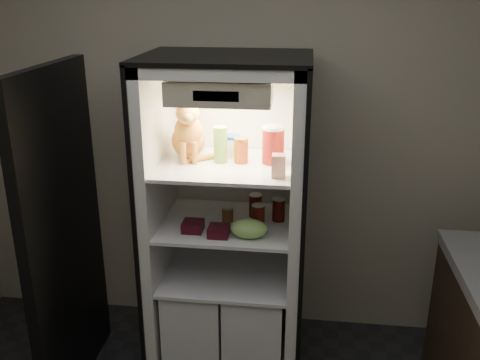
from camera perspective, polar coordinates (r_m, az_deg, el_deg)
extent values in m
plane|color=#A59F89|center=(3.38, -0.27, 5.24)|extent=(3.60, 0.00, 3.60)
cube|color=white|center=(3.39, -0.54, -2.27)|extent=(0.85, 0.06, 1.85)
cube|color=white|center=(3.18, -8.42, -4.07)|extent=(0.06, 0.70, 1.85)
cube|color=white|center=(3.07, 5.99, -4.84)|extent=(0.06, 0.70, 1.85)
cube|color=white|center=(2.85, -1.49, 12.13)|extent=(0.85, 0.70, 0.06)
cube|color=white|center=(3.56, -1.23, -17.71)|extent=(0.85, 0.70, 0.06)
cube|color=black|center=(3.19, -9.15, -4.02)|extent=(0.02, 0.72, 1.87)
cube|color=black|center=(3.07, 6.77, -4.88)|extent=(0.02, 0.72, 1.87)
cube|color=black|center=(2.85, -1.50, 12.97)|extent=(0.90, 0.72, 0.02)
cube|color=white|center=(2.94, -1.49, 1.58)|extent=(0.73, 0.62, 0.02)
cube|color=white|center=(3.07, -1.43, -4.63)|extent=(0.73, 0.62, 0.02)
cube|color=white|center=(3.38, -4.36, -13.44)|extent=(0.34, 0.58, 0.48)
cube|color=white|center=(3.34, 1.72, -13.89)|extent=(0.34, 0.58, 0.48)
cube|color=white|center=(3.22, -1.38, -9.97)|extent=(0.73, 0.62, 0.02)
cube|color=beige|center=(2.63, -2.27, 9.28)|extent=(0.52, 0.18, 0.12)
cube|color=black|center=(2.55, -2.59, 8.93)|extent=(0.22, 0.01, 0.05)
cube|color=black|center=(3.07, -18.23, -5.83)|extent=(0.07, 0.87, 1.85)
cube|color=white|center=(3.20, -17.97, -12.36)|extent=(0.07, 0.64, 0.12)
cube|color=white|center=(2.97, -18.98, -4.13)|extent=(0.07, 0.64, 0.12)
ellipsoid|color=#BC6018|center=(3.07, -5.50, 4.31)|extent=(0.24, 0.28, 0.20)
ellipsoid|color=#BC6018|center=(2.95, -5.54, 5.24)|extent=(0.18, 0.17, 0.17)
sphere|color=orange|center=(2.87, -5.61, 7.15)|extent=(0.15, 0.15, 0.13)
sphere|color=orange|center=(2.82, -5.60, 6.63)|extent=(0.06, 0.06, 0.05)
cone|color=orange|center=(2.86, -6.43, 8.38)|extent=(0.06, 0.06, 0.06)
cone|color=orange|center=(2.86, -4.88, 8.43)|extent=(0.06, 0.06, 0.06)
cylinder|color=#BC6018|center=(2.93, -6.06, 2.83)|extent=(0.03, 0.03, 0.12)
cylinder|color=#BC6018|center=(2.92, -4.87, 2.87)|extent=(0.03, 0.03, 0.12)
cylinder|color=#BC6018|center=(3.01, -3.44, 2.49)|extent=(0.20, 0.17, 0.03)
cylinder|color=#238031|center=(2.94, -2.10, 3.64)|extent=(0.08, 0.08, 0.19)
cylinder|color=#238031|center=(2.91, -2.12, 5.54)|extent=(0.08, 0.08, 0.02)
cylinder|color=white|center=(3.04, -0.84, 3.46)|extent=(0.09, 0.09, 0.11)
cylinder|color=#1648A0|center=(3.02, -0.85, 4.63)|extent=(0.09, 0.09, 0.02)
cylinder|color=maroon|center=(2.94, 0.12, 3.05)|extent=(0.08, 0.08, 0.13)
cylinder|color=gold|center=(2.92, 0.12, 4.37)|extent=(0.08, 0.08, 0.01)
cylinder|color=maroon|center=(2.93, 3.55, 3.61)|extent=(0.12, 0.12, 0.19)
cylinder|color=white|center=(2.90, 3.59, 5.59)|extent=(0.12, 0.12, 0.02)
cube|color=silver|center=(2.72, 4.15, 1.51)|extent=(0.07, 0.07, 0.12)
cylinder|color=black|center=(3.11, 1.64, -2.77)|extent=(0.07, 0.07, 0.13)
cylinder|color=#B2B2B2|center=(3.09, 1.65, -1.60)|extent=(0.07, 0.07, 0.00)
cylinder|color=black|center=(3.07, 4.13, -3.21)|extent=(0.07, 0.07, 0.13)
cylinder|color=#B2B2B2|center=(3.04, 4.16, -2.05)|extent=(0.07, 0.07, 0.00)
cylinder|color=black|center=(2.97, 1.94, -3.91)|extent=(0.07, 0.07, 0.13)
cylinder|color=#B2B2B2|center=(2.95, 1.95, -2.71)|extent=(0.07, 0.07, 0.00)
cylinder|color=brown|center=(3.06, -1.33, -3.72)|extent=(0.06, 0.06, 0.08)
cylinder|color=#B2B2B2|center=(3.04, -1.34, -2.95)|extent=(0.06, 0.06, 0.01)
ellipsoid|color=#7DB052|center=(2.86, 0.98, -5.21)|extent=(0.20, 0.14, 0.10)
cube|color=#4B0C19|center=(2.96, -5.04, -4.93)|extent=(0.11, 0.11, 0.06)
cube|color=#4B0C19|center=(2.89, -2.28, -5.47)|extent=(0.11, 0.11, 0.06)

